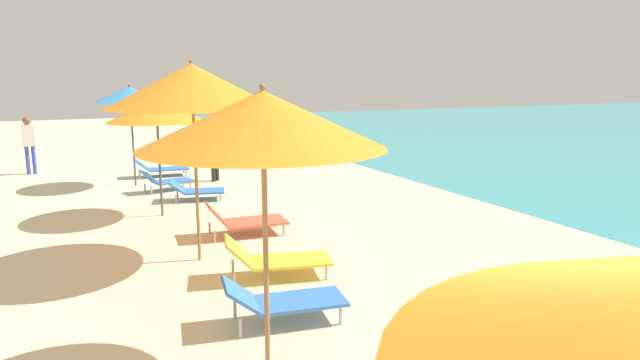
% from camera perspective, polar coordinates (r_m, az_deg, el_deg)
% --- Properties ---
extents(umbrella_second, '(2.19, 2.19, 2.79)m').
position_cam_1_polar(umbrella_second, '(4.67, -6.18, 6.47)').
color(umbrella_second, olive).
rests_on(umbrella_second, ground).
extents(lounger_second_shoreside, '(1.50, 0.79, 0.56)m').
position_cam_1_polar(lounger_second_shoreside, '(6.35, -4.03, -12.75)').
color(lounger_second_shoreside, blue).
rests_on(lounger_second_shoreside, ground).
extents(umbrella_third, '(2.56, 2.56, 3.12)m').
position_cam_1_polar(umbrella_third, '(8.23, -13.66, 9.82)').
color(umbrella_third, olive).
rests_on(umbrella_third, ground).
extents(lounger_third_shoreside, '(1.49, 0.82, 0.64)m').
position_cam_1_polar(lounger_third_shoreside, '(9.79, -8.23, -4.25)').
color(lounger_third_shoreside, '#D8593F').
rests_on(lounger_third_shoreside, ground).
extents(lounger_third_inland, '(1.62, 0.96, 0.62)m').
position_cam_1_polar(lounger_third_inland, '(7.72, -4.86, -8.39)').
color(lounger_third_inland, yellow).
rests_on(lounger_third_inland, ground).
extents(umbrella_fourth, '(1.98, 1.98, 2.52)m').
position_cam_1_polar(umbrella_fourth, '(11.26, -17.25, 7.24)').
color(umbrella_fourth, '#4C4C51').
rests_on(umbrella_fourth, ground).
extents(lounger_fourth_shoreside, '(1.37, 0.90, 0.49)m').
position_cam_1_polar(lounger_fourth_shoreside, '(12.78, -13.20, -1.04)').
color(lounger_fourth_shoreside, blue).
rests_on(lounger_fourth_shoreside, ground).
extents(umbrella_farthest, '(1.85, 1.85, 2.68)m').
position_cam_1_polar(umbrella_farthest, '(14.77, -19.86, 8.67)').
color(umbrella_farthest, '#4C4C51').
rests_on(umbrella_farthest, ground).
extents(lounger_farthest_shoreside, '(1.56, 0.72, 0.57)m').
position_cam_1_polar(lounger_farthest_shoreside, '(16.15, -16.85, 1.30)').
color(lounger_farthest_shoreside, blue).
rests_on(lounger_farthest_shoreside, ground).
extents(lounger_farthest_inland, '(1.33, 0.81, 0.57)m').
position_cam_1_polar(lounger_farthest_inland, '(14.03, -16.29, -0.02)').
color(lounger_farthest_inland, blue).
rests_on(lounger_farthest_inland, ground).
extents(person_walking_near, '(0.36, 0.23, 1.72)m').
position_cam_1_polar(person_walking_near, '(17.95, -28.94, 3.86)').
color(person_walking_near, '#334CB2').
rests_on(person_walking_near, ground).
extents(person_walking_mid, '(0.42, 0.39, 1.52)m').
position_cam_1_polar(person_walking_mid, '(14.95, -11.35, 3.34)').
color(person_walking_mid, '#262628').
rests_on(person_walking_mid, ground).
extents(cooler_box, '(0.53, 0.61, 0.36)m').
position_cam_1_polar(cooler_box, '(18.48, -5.80, 2.62)').
color(cooler_box, red).
rests_on(cooler_box, ground).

